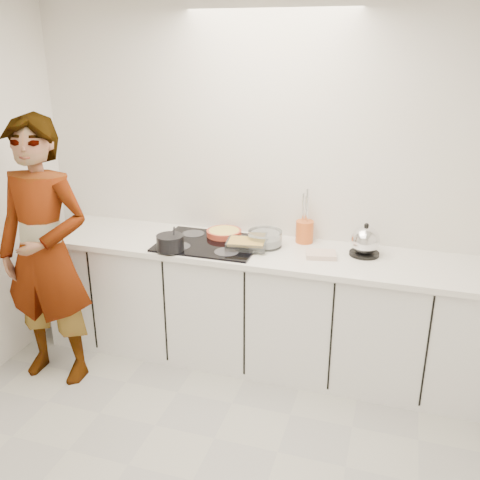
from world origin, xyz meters
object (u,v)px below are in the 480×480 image
(tart_dish, at_px, (224,233))
(utensil_crock, at_px, (305,232))
(cook, at_px, (45,254))
(hob, at_px, (209,243))
(baking_dish, at_px, (247,244))
(kettle, at_px, (365,242))
(mixing_bowl, at_px, (265,239))
(saucepan, at_px, (170,243))

(tart_dish, xyz_separation_m, utensil_crock, (0.59, 0.08, 0.04))
(tart_dish, relative_size, cook, 0.15)
(cook, bearing_deg, hob, 29.16)
(baking_dish, distance_m, kettle, 0.82)
(tart_dish, bearing_deg, mixing_bowl, -13.88)
(saucepan, height_order, kettle, kettle)
(mixing_bowl, height_order, kettle, kettle)
(mixing_bowl, distance_m, cook, 1.52)
(kettle, bearing_deg, tart_dish, 177.21)
(baking_dish, bearing_deg, saucepan, -158.20)
(tart_dish, relative_size, saucepan, 1.18)
(tart_dish, height_order, utensil_crock, utensil_crock)
(saucepan, bearing_deg, kettle, 14.52)
(utensil_crock, bearing_deg, tart_dish, -172.32)
(hob, bearing_deg, baking_dish, -4.04)
(hob, xyz_separation_m, mixing_bowl, (0.40, 0.08, 0.05))
(tart_dish, height_order, kettle, kettle)
(utensil_crock, bearing_deg, saucepan, -151.40)
(hob, relative_size, tart_dish, 2.50)
(mixing_bowl, xyz_separation_m, cook, (-1.37, -0.66, -0.03))
(saucepan, distance_m, utensil_crock, 0.98)
(saucepan, xyz_separation_m, utensil_crock, (0.86, 0.47, 0.01))
(mixing_bowl, bearing_deg, hob, -168.01)
(baking_dish, relative_size, cook, 0.16)
(tart_dish, distance_m, utensil_crock, 0.60)
(baking_dish, height_order, utensil_crock, utensil_crock)
(baking_dish, distance_m, mixing_bowl, 0.15)
(mixing_bowl, relative_size, utensil_crock, 2.02)
(utensil_crock, bearing_deg, kettle, -16.43)
(saucepan, height_order, utensil_crock, saucepan)
(baking_dish, height_order, mixing_bowl, mixing_bowl)
(mixing_bowl, distance_m, utensil_crock, 0.30)
(tart_dish, xyz_separation_m, saucepan, (-0.26, -0.39, 0.03))
(kettle, xyz_separation_m, utensil_crock, (-0.44, 0.13, -0.02))
(baking_dish, relative_size, kettle, 1.20)
(tart_dish, xyz_separation_m, baking_dish, (0.23, -0.19, 0.01))
(saucepan, xyz_separation_m, baking_dish, (0.50, 0.20, -0.02))
(saucepan, relative_size, mixing_bowl, 0.75)
(baking_dish, relative_size, mixing_bowl, 0.94)
(hob, relative_size, cook, 0.38)
(mixing_bowl, bearing_deg, kettle, 2.73)
(hob, bearing_deg, cook, -149.53)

